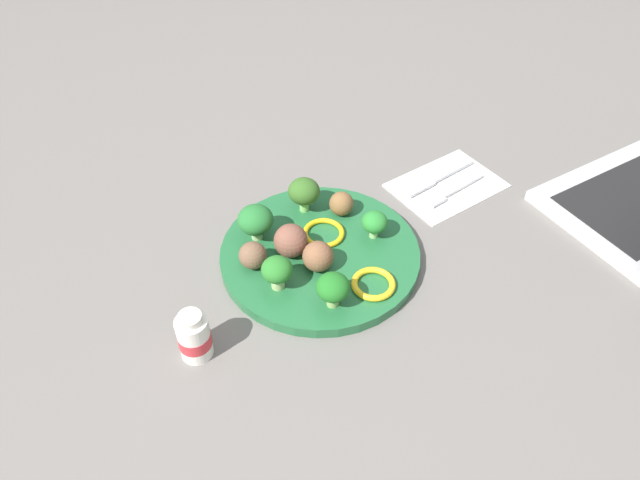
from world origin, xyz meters
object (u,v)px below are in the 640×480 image
(knife, at_px, (436,179))
(broccoli_floret_mid_right, at_px, (333,288))
(broccoli_floret_back_right, at_px, (375,222))
(meatball_front_left, at_px, (253,255))
(meatball_near_rim, at_px, (291,241))
(pepper_ring_back_left, at_px, (324,233))
(napkin, at_px, (447,185))
(yogurt_bottle, at_px, (194,337))
(pepper_ring_front_left, at_px, (373,284))
(broccoli_floret_far_rim, at_px, (304,192))
(broccoli_floret_back_left, at_px, (277,271))
(fork, at_px, (452,190))
(meatball_mid_right, at_px, (318,256))
(plate, at_px, (320,254))
(meatball_far_rim, at_px, (341,204))
(broccoli_floret_front_left, at_px, (256,220))

(knife, bearing_deg, broccoli_floret_mid_right, 25.61)
(broccoli_floret_back_right, distance_m, knife, 0.19)
(meatball_front_left, height_order, meatball_near_rim, meatball_near_rim)
(broccoli_floret_mid_right, bearing_deg, knife, -154.39)
(broccoli_floret_back_right, bearing_deg, pepper_ring_back_left, -34.04)
(napkin, relative_size, yogurt_bottle, 2.40)
(meatball_front_left, height_order, pepper_ring_front_left, meatball_front_left)
(broccoli_floret_mid_right, height_order, knife, broccoli_floret_mid_right)
(broccoli_floret_mid_right, xyz_separation_m, pepper_ring_front_left, (-0.06, 0.00, -0.03))
(broccoli_floret_far_rim, bearing_deg, broccoli_floret_back_left, 46.42)
(napkin, relative_size, fork, 1.40)
(meatball_mid_right, bearing_deg, broccoli_floret_mid_right, 74.40)
(broccoli_floret_back_left, xyz_separation_m, broccoli_floret_back_right, (-0.16, -0.01, -0.00))
(pepper_ring_front_left, xyz_separation_m, fork, (-0.23, -0.10, -0.01))
(broccoli_floret_back_left, distance_m, fork, 0.34)
(broccoli_floret_mid_right, height_order, fork, broccoli_floret_mid_right)
(plate, bearing_deg, meatball_far_rim, -143.63)
(meatball_mid_right, xyz_separation_m, pepper_ring_front_left, (-0.04, 0.07, -0.02))
(pepper_ring_back_left, height_order, napkin, pepper_ring_back_left)
(pepper_ring_back_left, bearing_deg, meatball_mid_right, 51.07)
(pepper_ring_front_left, height_order, yogurt_bottle, yogurt_bottle)
(plate, relative_size, broccoli_floret_back_left, 5.75)
(meatball_mid_right, bearing_deg, plate, -126.75)
(broccoli_floret_back_right, height_order, meatball_far_rim, broccoli_floret_back_right)
(broccoli_floret_mid_right, distance_m, meatball_far_rim, 0.18)
(meatball_near_rim, bearing_deg, pepper_ring_front_left, 118.91)
(broccoli_floret_back_left, bearing_deg, knife, -167.33)
(meatball_near_rim, relative_size, pepper_ring_front_left, 0.80)
(yogurt_bottle, bearing_deg, knife, -167.25)
(meatball_far_rim, height_order, knife, meatball_far_rim)
(meatball_far_rim, bearing_deg, meatball_near_rim, 17.79)
(meatball_front_left, relative_size, pepper_ring_front_left, 0.65)
(knife, bearing_deg, broccoli_floret_far_rim, -9.78)
(napkin, bearing_deg, broccoli_floret_back_left, 9.57)
(napkin, bearing_deg, pepper_ring_front_left, 27.76)
(broccoli_floret_back_right, bearing_deg, broccoli_floret_front_left, -31.00)
(broccoli_floret_mid_right, bearing_deg, meatball_far_rim, -126.86)
(broccoli_floret_back_left, distance_m, pepper_ring_front_left, 0.13)
(meatball_front_left, distance_m, meatball_far_rim, 0.16)
(fork, bearing_deg, broccoli_floret_front_left, -10.58)
(meatball_near_rim, relative_size, napkin, 0.28)
(broccoli_floret_far_rim, relative_size, meatball_front_left, 1.42)
(meatball_mid_right, distance_m, napkin, 0.29)
(knife, bearing_deg, yogurt_bottle, 12.75)
(plate, relative_size, knife, 1.92)
(plate, xyz_separation_m, fork, (-0.25, -0.01, -0.00))
(napkin, bearing_deg, fork, 69.86)
(plate, bearing_deg, napkin, -173.46)
(broccoli_floret_back_right, distance_m, napkin, 0.19)
(broccoli_floret_far_rim, height_order, broccoli_floret_mid_right, broccoli_floret_far_rim)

